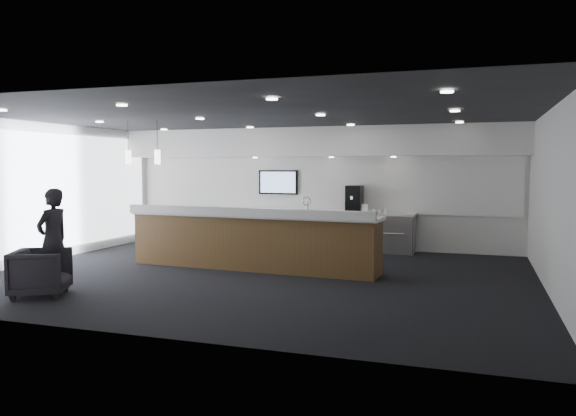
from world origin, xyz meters
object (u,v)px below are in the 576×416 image
(armchair, at_px, (41,272))
(coffee_machine, at_px, (354,199))
(service_counter, at_px, (252,240))
(lounge_guest, at_px, (53,239))

(armchair, bearing_deg, coffee_machine, -56.49)
(service_counter, bearing_deg, coffee_machine, 68.75)
(armchair, height_order, lounge_guest, lounge_guest)
(coffee_machine, distance_m, armchair, 7.43)
(service_counter, distance_m, coffee_machine, 3.49)
(coffee_machine, bearing_deg, service_counter, -113.24)
(service_counter, relative_size, armchair, 6.38)
(lounge_guest, bearing_deg, service_counter, 144.33)
(service_counter, distance_m, armchair, 3.99)
(coffee_machine, bearing_deg, lounge_guest, -121.24)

